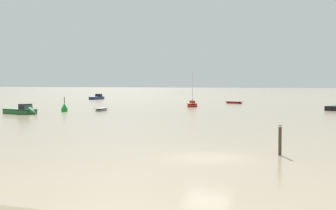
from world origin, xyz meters
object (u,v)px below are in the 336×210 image
motorboat_moored_2 (98,98)px  mooring_post_left (280,141)px  sailboat_moored_1 (192,105)px  motorboat_moored_1 (24,112)px  rowboat_moored_3 (234,103)px  rowboat_moored_1 (101,110)px  channel_buoy (64,108)px

motorboat_moored_2 → mooring_post_left: (54.70, -77.99, 0.50)m
sailboat_moored_1 → motorboat_moored_2: (-33.45, 26.87, 0.04)m
motorboat_moored_1 → sailboat_moored_1: bearing=73.5°
motorboat_moored_1 → motorboat_moored_2: bearing=121.2°
rowboat_moored_3 → motorboat_moored_2: bearing=1.1°
rowboat_moored_1 → motorboat_moored_2: (-24.64, 43.63, 0.16)m
mooring_post_left → channel_buoy: bearing=137.9°
motorboat_moored_1 → mooring_post_left: (35.93, -24.09, 0.50)m
motorboat_moored_2 → mooring_post_left: size_ratio=2.94×
rowboat_moored_3 → mooring_post_left: 67.93m
motorboat_moored_1 → motorboat_moored_2: size_ratio=1.01×
rowboat_moored_1 → channel_buoy: bearing=-56.7°
motorboat_moored_1 → channel_buoy: size_ratio=2.45×
motorboat_moored_1 → rowboat_moored_1: bearing=72.2°
sailboat_moored_1 → rowboat_moored_3: (4.19, 14.63, -0.11)m
rowboat_moored_1 → sailboat_moored_1: (8.81, 16.76, 0.13)m
motorboat_moored_1 → mooring_post_left: mooring_post_left is taller
motorboat_moored_1 → channel_buoy: channel_buoy is taller
sailboat_moored_1 → mooring_post_left: 55.37m
sailboat_moored_1 → mooring_post_left: sailboat_moored_1 is taller
rowboat_moored_3 → channel_buoy: 38.81m
sailboat_moored_1 → rowboat_moored_3: bearing=-29.0°
motorboat_moored_1 → channel_buoy: (1.75, 6.83, 0.15)m
rowboat_moored_3 → rowboat_moored_1: bearing=86.6°
rowboat_moored_1 → motorboat_moored_1: bearing=-36.2°
motorboat_moored_2 → motorboat_moored_1: bearing=-161.2°
motorboat_moored_2 → rowboat_moored_3: motorboat_moored_2 is taller
motorboat_moored_2 → rowboat_moored_3: 39.58m
sailboat_moored_1 → rowboat_moored_3: sailboat_moored_1 is taller
sailboat_moored_1 → motorboat_moored_2: sailboat_moored_1 is taller
motorboat_moored_2 → rowboat_moored_3: (37.64, -12.24, -0.15)m
rowboat_moored_1 → rowboat_moored_3: rowboat_moored_3 is taller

